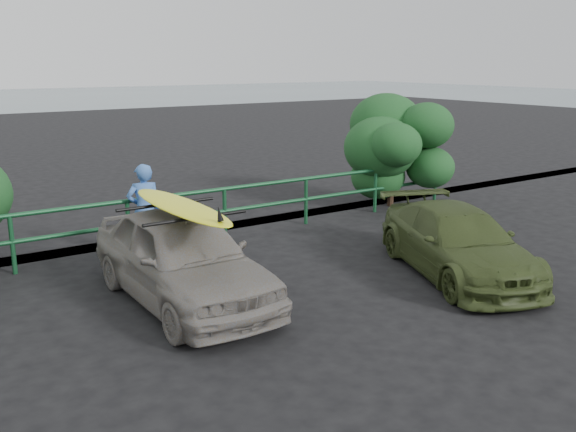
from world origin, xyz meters
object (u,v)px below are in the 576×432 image
at_px(man, 144,210).
at_px(surfboard, 180,206).
at_px(guardrail, 179,219).
at_px(sedan, 182,258).
at_px(olive_vehicle, 458,242).

xyz_separation_m(man, surfboard, (-0.45, -2.54, 0.61)).
distance_m(guardrail, sedan, 3.00).
xyz_separation_m(sedan, surfboard, (0.00, 0.00, 0.77)).
distance_m(sedan, olive_vehicle, 4.53).
relative_size(sedan, olive_vehicle, 1.04).
bearing_deg(sedan, surfboard, 0.00).
height_order(olive_vehicle, surfboard, surfboard).
bearing_deg(man, guardrail, -153.08).
distance_m(sedan, man, 2.58).
distance_m(sedan, surfboard, 0.77).
height_order(man, surfboard, man).
height_order(sedan, olive_vehicle, sedan).
xyz_separation_m(guardrail, olive_vehicle, (3.09, -4.16, 0.03)).
distance_m(guardrail, surfboard, 3.14).
height_order(olive_vehicle, man, man).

